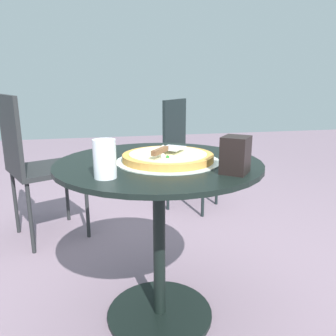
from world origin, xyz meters
TOP-DOWN VIEW (x-y plane):
  - ground_plane at (0.00, 0.00)m, footprint 10.00×10.00m
  - patio_table at (0.00, 0.00)m, footprint 0.81×0.81m
  - pizza_on_tray at (-0.02, -0.03)m, footprint 0.41×0.41m
  - pizza_server at (-0.04, -0.02)m, footprint 0.20×0.17m
  - drinking_cup at (-0.19, 0.21)m, footprint 0.07×0.07m
  - napkin_dispenser at (-0.22, -0.22)m, footprint 0.13×0.13m
  - patio_chair_near at (0.90, 0.63)m, footprint 0.55×0.55m
  - patio_chair_far at (1.29, -0.45)m, footprint 0.51×0.51m

SIDE VIEW (x-z plane):
  - ground_plane at x=0.00m, z-range 0.00..0.00m
  - patio_chair_far at x=1.29m, z-range 0.07..0.93m
  - patio_table at x=0.00m, z-range 0.16..0.86m
  - patio_chair_near at x=0.90m, z-range 0.07..1.00m
  - pizza_on_tray at x=-0.02m, z-range 0.69..0.74m
  - pizza_server at x=-0.04m, z-range 0.75..0.76m
  - napkin_dispenser at x=-0.22m, z-range 0.70..0.83m
  - drinking_cup at x=-0.19m, z-range 0.70..0.83m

